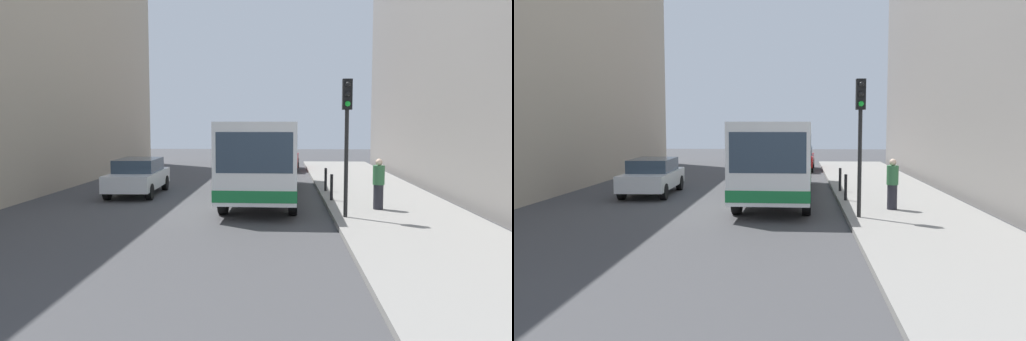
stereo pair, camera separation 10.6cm
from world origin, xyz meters
TOP-DOWN VIEW (x-y plane):
  - ground_plane at (0.00, 0.00)m, footprint 80.00×80.00m
  - sidewalk at (5.40, 0.00)m, footprint 4.40×40.00m
  - bus at (0.97, 2.90)m, footprint 2.78×11.08m
  - car_beside_bus at (-4.29, 3.33)m, footprint 1.96×4.45m
  - car_behind_bus at (1.75, 14.66)m, footprint 2.03×4.48m
  - traffic_light at (3.55, -2.25)m, footprint 0.28×0.33m
  - bollard_near at (3.45, 1.14)m, footprint 0.11×0.11m
  - bollard_mid at (3.45, 3.70)m, footprint 0.11×0.11m
  - pedestrian_near_signal at (4.79, -0.77)m, footprint 0.38×0.38m

SIDE VIEW (x-z plane):
  - ground_plane at x=0.00m, z-range 0.00..0.00m
  - sidewalk at x=5.40m, z-range 0.00..0.15m
  - bollard_near at x=3.45m, z-range 0.15..1.10m
  - bollard_mid at x=3.45m, z-range 0.15..1.10m
  - car_beside_bus at x=-4.29m, z-range 0.04..1.52m
  - car_behind_bus at x=1.75m, z-range 0.04..1.52m
  - pedestrian_near_signal at x=4.79m, z-range 0.15..1.80m
  - bus at x=0.97m, z-range 0.23..3.23m
  - traffic_light at x=3.55m, z-range 0.96..5.06m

